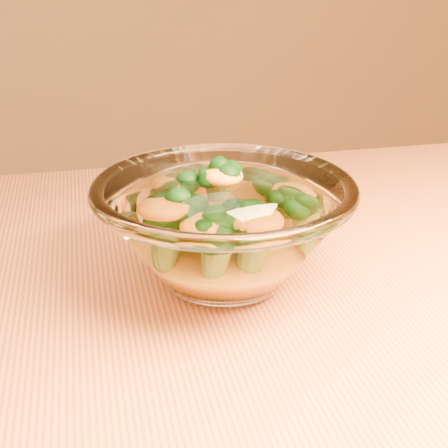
% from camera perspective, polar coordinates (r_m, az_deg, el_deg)
% --- Properties ---
extents(table, '(1.20, 0.80, 0.75)m').
position_cam_1_polar(table, '(0.56, -4.88, -17.84)').
color(table, '#C1703A').
rests_on(table, ground).
extents(glass_bowl, '(0.22, 0.22, 0.10)m').
position_cam_1_polar(glass_bowl, '(0.54, 0.00, -0.47)').
color(glass_bowl, white).
rests_on(glass_bowl, table).
extents(cheese_sauce, '(0.11, 0.11, 0.03)m').
position_cam_1_polar(cheese_sauce, '(0.55, 0.00, -2.47)').
color(cheese_sauce, orange).
rests_on(cheese_sauce, glass_bowl).
extents(broccoli_heap, '(0.15, 0.14, 0.08)m').
position_cam_1_polar(broccoli_heap, '(0.53, -0.50, 1.01)').
color(broccoli_heap, black).
rests_on(broccoli_heap, cheese_sauce).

